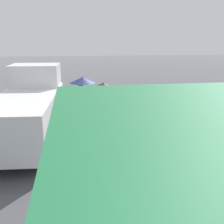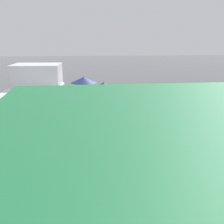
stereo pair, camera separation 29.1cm
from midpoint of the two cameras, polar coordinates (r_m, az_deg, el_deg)
ground_plane at (r=11.08m, az=3.44°, el=-4.06°), size 90.00×90.00×0.00m
slush_patch_near_cluster at (r=11.62m, az=7.27°, el=-3.21°), size 1.36×1.36×0.01m
slush_patch_under_van at (r=12.06m, az=-7.47°, el=-2.52°), size 1.30×1.30×0.01m
cargo_van_parked_right at (r=10.13m, az=-15.87°, el=0.49°), size 2.40×5.44×2.60m
shopping_cart_vendor at (r=10.68m, az=2.08°, el=-1.58°), size 0.79×0.96×1.04m
hand_dolly_boxes at (r=10.74m, az=-1.66°, el=-1.90°), size 0.66×0.80×1.32m
pedestrian_pink_side at (r=9.72m, az=-1.00°, el=2.92°), size 1.04×1.04×2.15m
pedestrian_black_side at (r=11.16m, az=-5.24°, el=4.47°), size 1.04×1.04×2.15m
pedestrian_white_side at (r=9.66m, az=10.51°, el=2.50°), size 1.04×1.04×2.15m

